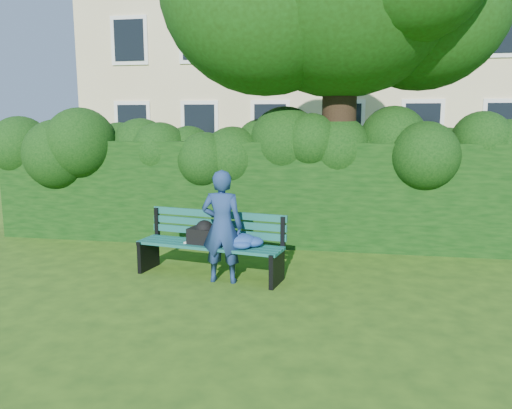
# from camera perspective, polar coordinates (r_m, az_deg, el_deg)

# --- Properties ---
(ground) EXTENTS (80.00, 80.00, 0.00)m
(ground) POSITION_cam_1_polar(r_m,az_deg,el_deg) (6.92, -0.88, -8.60)
(ground) COLOR #2B4E15
(ground) RESTS_ON ground
(apartment_building) EXTENTS (16.00, 8.08, 12.00)m
(apartment_building) POSITION_cam_1_polar(r_m,az_deg,el_deg) (20.83, 6.90, 20.20)
(apartment_building) COLOR #CAB387
(apartment_building) RESTS_ON ground
(hedge) EXTENTS (10.00, 1.00, 1.80)m
(hedge) POSITION_cam_1_polar(r_m,az_deg,el_deg) (8.84, 1.82, 1.40)
(hedge) COLOR black
(hedge) RESTS_ON ground
(park_bench) EXTENTS (2.14, 0.92, 0.89)m
(park_bench) POSITION_cam_1_polar(r_m,az_deg,el_deg) (6.96, -4.46, -4.24)
(park_bench) COLOR #0D4445
(park_bench) RESTS_ON ground
(man_reading) EXTENTS (0.56, 0.37, 1.52)m
(man_reading) POSITION_cam_1_polar(r_m,az_deg,el_deg) (6.67, -3.89, -2.54)
(man_reading) COLOR navy
(man_reading) RESTS_ON ground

